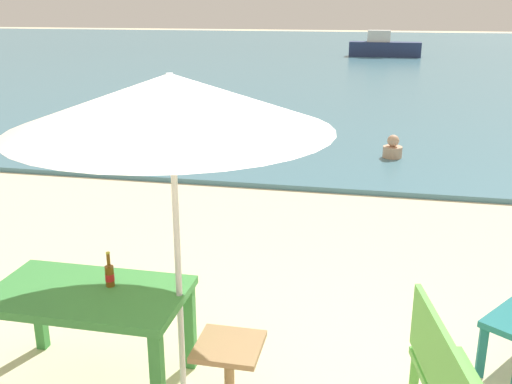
{
  "coord_description": "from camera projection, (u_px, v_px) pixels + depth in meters",
  "views": [
    {
      "loc": [
        0.76,
        -3.41,
        2.72
      ],
      "look_at": [
        -0.6,
        3.0,
        0.6
      ],
      "focal_mm": 41.22,
      "sensor_mm": 36.0,
      "label": 1
    }
  ],
  "objects": [
    {
      "name": "beer_bottle_amber",
      "position": [
        110.0,
        274.0,
        4.23
      ],
      "size": [
        0.07,
        0.07,
        0.26
      ],
      "color": "brown",
      "rests_on": "picnic_table_green"
    },
    {
      "name": "picnic_table_green",
      "position": [
        89.0,
        305.0,
        4.22
      ],
      "size": [
        1.4,
        0.8,
        0.76
      ],
      "color": "#3D8C42",
      "rests_on": "ground_plane"
    },
    {
      "name": "swimmer_person",
      "position": [
        393.0,
        149.0,
        10.45
      ],
      "size": [
        0.34,
        0.34,
        0.41
      ],
      "color": "tan",
      "rests_on": "sea_water"
    },
    {
      "name": "side_table_wood",
      "position": [
        229.0,
        368.0,
        3.99
      ],
      "size": [
        0.44,
        0.44,
        0.54
      ],
      "color": "#9E7A51",
      "rests_on": "ground_plane"
    },
    {
      "name": "sea_water",
      "position": [
        369.0,
        54.0,
        32.08
      ],
      "size": [
        120.0,
        50.0,
        0.08
      ],
      "primitive_type": "cube",
      "color": "teal",
      "rests_on": "ground_plane"
    },
    {
      "name": "boat_tanker",
      "position": [
        384.0,
        47.0,
        29.99
      ],
      "size": [
        3.58,
        0.98,
        1.3
      ],
      "color": "navy",
      "rests_on": "sea_water"
    },
    {
      "name": "patio_umbrella",
      "position": [
        171.0,
        102.0,
        3.71
      ],
      "size": [
        2.1,
        2.1,
        2.3
      ],
      "color": "silver",
      "rests_on": "ground_plane"
    }
  ]
}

